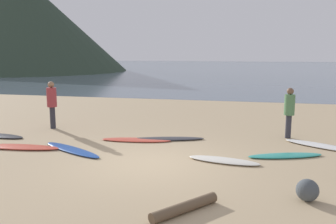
{
  "coord_description": "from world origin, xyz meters",
  "views": [
    {
      "loc": [
        2.54,
        -8.83,
        2.89
      ],
      "look_at": [
        -0.61,
        4.59,
        0.6
      ],
      "focal_mm": 38.38,
      "sensor_mm": 36.0,
      "label": 1
    }
  ],
  "objects_px": {
    "surfboard_1": "(19,147)",
    "surfboard_2": "(72,150)",
    "surfboard_7": "(323,146)",
    "person_1": "(52,101)",
    "beach_rock_near": "(307,190)",
    "person_0": "(289,109)",
    "driftwood_log": "(185,207)",
    "surfboard_6": "(285,156)",
    "surfboard_3": "(136,140)",
    "surfboard_5": "(224,160)",
    "surfboard_4": "(166,139)"
  },
  "relations": [
    {
      "from": "surfboard_6",
      "to": "person_0",
      "type": "distance_m",
      "value": 2.59
    },
    {
      "from": "surfboard_3",
      "to": "person_1",
      "type": "bearing_deg",
      "value": 155.51
    },
    {
      "from": "surfboard_1",
      "to": "surfboard_7",
      "type": "relative_size",
      "value": 1.08
    },
    {
      "from": "surfboard_1",
      "to": "surfboard_3",
      "type": "height_order",
      "value": "surfboard_1"
    },
    {
      "from": "surfboard_4",
      "to": "surfboard_6",
      "type": "distance_m",
      "value": 3.9
    },
    {
      "from": "driftwood_log",
      "to": "surfboard_7",
      "type": "bearing_deg",
      "value": 58.66
    },
    {
      "from": "surfboard_4",
      "to": "surfboard_2",
      "type": "bearing_deg",
      "value": -156.47
    },
    {
      "from": "surfboard_4",
      "to": "surfboard_6",
      "type": "xyz_separation_m",
      "value": [
        3.72,
        -1.17,
        -0.0
      ]
    },
    {
      "from": "surfboard_7",
      "to": "person_1",
      "type": "distance_m",
      "value": 9.7
    },
    {
      "from": "surfboard_2",
      "to": "surfboard_5",
      "type": "relative_size",
      "value": 1.33
    },
    {
      "from": "surfboard_1",
      "to": "surfboard_7",
      "type": "xyz_separation_m",
      "value": [
        9.07,
        2.23,
        -0.0
      ]
    },
    {
      "from": "surfboard_3",
      "to": "surfboard_1",
      "type": "bearing_deg",
      "value": -159.12
    },
    {
      "from": "surfboard_6",
      "to": "surfboard_1",
      "type": "bearing_deg",
      "value": 166.44
    },
    {
      "from": "driftwood_log",
      "to": "surfboard_2",
      "type": "bearing_deg",
      "value": 140.52
    },
    {
      "from": "surfboard_2",
      "to": "person_0",
      "type": "bearing_deg",
      "value": 54.68
    },
    {
      "from": "surfboard_2",
      "to": "person_1",
      "type": "distance_m",
      "value": 3.73
    },
    {
      "from": "surfboard_2",
      "to": "driftwood_log",
      "type": "height_order",
      "value": "driftwood_log"
    },
    {
      "from": "surfboard_1",
      "to": "beach_rock_near",
      "type": "height_order",
      "value": "beach_rock_near"
    },
    {
      "from": "surfboard_5",
      "to": "beach_rock_near",
      "type": "xyz_separation_m",
      "value": [
        1.8,
        -2.21,
        0.18
      ]
    },
    {
      "from": "surfboard_4",
      "to": "person_0",
      "type": "xyz_separation_m",
      "value": [
        3.99,
        1.21,
        0.98
      ]
    },
    {
      "from": "surfboard_1",
      "to": "surfboard_2",
      "type": "xyz_separation_m",
      "value": [
        1.71,
        0.09,
        -0.0
      ]
    },
    {
      "from": "person_0",
      "to": "person_1",
      "type": "height_order",
      "value": "person_1"
    },
    {
      "from": "surfboard_6",
      "to": "surfboard_7",
      "type": "distance_m",
      "value": 1.81
    },
    {
      "from": "surfboard_2",
      "to": "surfboard_4",
      "type": "bearing_deg",
      "value": 67.5
    },
    {
      "from": "surfboard_1",
      "to": "surfboard_2",
      "type": "relative_size",
      "value": 1.03
    },
    {
      "from": "surfboard_4",
      "to": "person_0",
      "type": "relative_size",
      "value": 1.48
    },
    {
      "from": "surfboard_5",
      "to": "surfboard_6",
      "type": "bearing_deg",
      "value": 37.59
    },
    {
      "from": "person_1",
      "to": "surfboard_4",
      "type": "bearing_deg",
      "value": -132.38
    },
    {
      "from": "surfboard_7",
      "to": "surfboard_6",
      "type": "bearing_deg",
      "value": -101.61
    },
    {
      "from": "beach_rock_near",
      "to": "surfboard_5",
      "type": "bearing_deg",
      "value": 129.17
    },
    {
      "from": "surfboard_4",
      "to": "person_1",
      "type": "bearing_deg",
      "value": 154.59
    },
    {
      "from": "surfboard_7",
      "to": "person_1",
      "type": "bearing_deg",
      "value": -152.68
    },
    {
      "from": "surfboard_1",
      "to": "surfboard_5",
      "type": "distance_m",
      "value": 6.2
    },
    {
      "from": "person_1",
      "to": "beach_rock_near",
      "type": "bearing_deg",
      "value": -153.19
    },
    {
      "from": "person_0",
      "to": "driftwood_log",
      "type": "height_order",
      "value": "person_0"
    },
    {
      "from": "surfboard_2",
      "to": "surfboard_6",
      "type": "relative_size",
      "value": 1.2
    },
    {
      "from": "surfboard_1",
      "to": "surfboard_6",
      "type": "xyz_separation_m",
      "value": [
        7.85,
        0.9,
        -0.01
      ]
    },
    {
      "from": "surfboard_2",
      "to": "person_1",
      "type": "bearing_deg",
      "value": 157.44
    },
    {
      "from": "surfboard_1",
      "to": "surfboard_4",
      "type": "height_order",
      "value": "surfboard_1"
    },
    {
      "from": "surfboard_7",
      "to": "surfboard_4",
      "type": "bearing_deg",
      "value": -147.02
    },
    {
      "from": "surfboard_4",
      "to": "driftwood_log",
      "type": "xyz_separation_m",
      "value": [
        1.62,
        -5.3,
        0.06
      ]
    },
    {
      "from": "surfboard_4",
      "to": "surfboard_7",
      "type": "distance_m",
      "value": 4.95
    },
    {
      "from": "beach_rock_near",
      "to": "surfboard_6",
      "type": "bearing_deg",
      "value": 92.89
    },
    {
      "from": "surfboard_5",
      "to": "surfboard_7",
      "type": "height_order",
      "value": "surfboard_7"
    },
    {
      "from": "surfboard_2",
      "to": "person_1",
      "type": "relative_size",
      "value": 1.43
    },
    {
      "from": "surfboard_1",
      "to": "surfboard_4",
      "type": "xyz_separation_m",
      "value": [
        4.13,
        2.07,
        -0.0
      ]
    },
    {
      "from": "surfboard_3",
      "to": "surfboard_4",
      "type": "distance_m",
      "value": 1.0
    },
    {
      "from": "surfboard_2",
      "to": "surfboard_6",
      "type": "bearing_deg",
      "value": 35.76
    },
    {
      "from": "surfboard_2",
      "to": "beach_rock_near",
      "type": "relative_size",
      "value": 5.86
    },
    {
      "from": "person_0",
      "to": "driftwood_log",
      "type": "bearing_deg",
      "value": 175.52
    }
  ]
}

